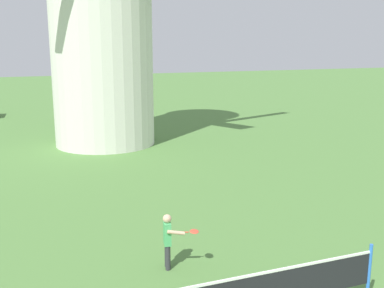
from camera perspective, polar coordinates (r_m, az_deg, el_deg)
name	(u,v)px	position (r m, az deg, el deg)	size (l,w,h in m)	color
player_far	(169,238)	(9.24, -2.87, -11.44)	(0.67, 0.57, 1.12)	#333338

